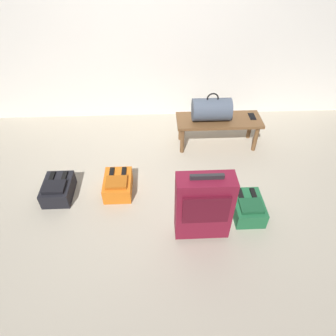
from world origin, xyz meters
name	(u,v)px	position (x,y,z in m)	size (l,w,h in m)	color
ground_plane	(157,193)	(0.00, 0.00, 0.00)	(6.60, 6.60, 0.00)	#B2A893
back_wall	(151,5)	(0.00, 1.60, 1.40)	(6.00, 0.10, 2.80)	silver
bench	(219,123)	(0.76, 0.81, 0.32)	(1.00, 0.36, 0.37)	brown
duffel_bag_slate	(211,109)	(0.65, 0.81, 0.50)	(0.44, 0.26, 0.34)	#475160
cell_phone	(252,116)	(1.16, 0.84, 0.38)	(0.07, 0.14, 0.01)	black
suitcase_upright_burgundy	(204,206)	(0.39, -0.53, 0.38)	(0.47, 0.22, 0.74)	maroon
backpack_dark	(58,189)	(-1.00, 0.01, 0.09)	(0.28, 0.38, 0.21)	black
backpack_orange	(118,185)	(-0.40, 0.05, 0.09)	(0.28, 0.38, 0.21)	orange
backpack_green	(248,207)	(0.87, -0.32, 0.09)	(0.28, 0.38, 0.21)	#1E6038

